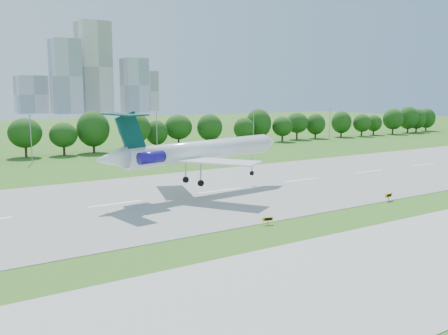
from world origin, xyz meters
TOP-DOWN VIEW (x-y plane):
  - ground at (0.00, 0.00)m, footprint 600.00×600.00m
  - runway at (0.00, 25.00)m, footprint 400.00×45.00m
  - taxiway at (0.00, -18.00)m, footprint 400.00×23.00m
  - tree_line at (0.00, 92.00)m, footprint 288.40×8.40m
  - light_poles at (-2.50, 82.00)m, footprint 175.90×0.25m
  - skyline at (100.16, 390.61)m, footprint 127.00×52.00m
  - airliner at (-5.69, 24.78)m, footprint 38.30×27.77m
  - taxi_sign_left at (-7.42, 1.80)m, footprint 1.49×0.58m
  - taxi_sign_centre at (18.50, 2.55)m, footprint 1.84×0.50m

SIDE VIEW (x-z plane):
  - ground at x=0.00m, z-range 0.00..0.00m
  - runway at x=0.00m, z-range 0.00..0.08m
  - taxiway at x=0.00m, z-range 0.00..0.08m
  - taxi_sign_left at x=-7.42m, z-range 0.25..1.31m
  - taxi_sign_centre at x=18.50m, z-range 0.31..1.60m
  - tree_line at x=0.00m, z-range 0.99..11.39m
  - light_poles at x=-2.50m, z-range 0.24..12.43m
  - airliner at x=-5.69m, z-range 1.20..14.26m
  - skyline at x=100.16m, z-range -9.54..70.46m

